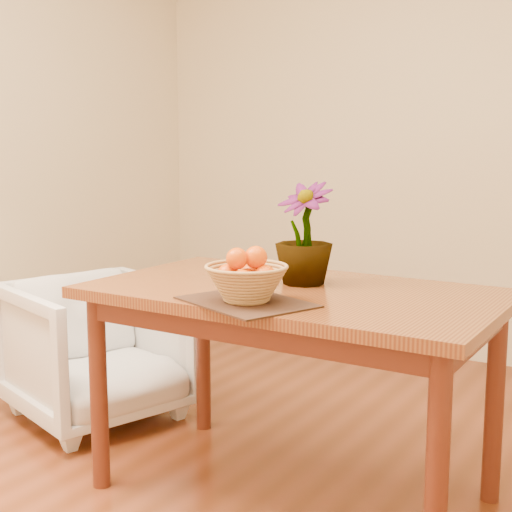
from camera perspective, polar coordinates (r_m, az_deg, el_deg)
The scene contains 7 objects.
wall_back at distance 4.23m, azimuth 16.07°, elevation 10.02°, with size 4.00×0.02×2.70m, color beige.
table at distance 2.48m, azimuth 2.99°, elevation -4.59°, with size 1.40×0.80×0.75m.
placemat at distance 2.23m, azimuth -0.76°, elevation -3.70°, with size 0.39×0.29×0.01m, color #321B12.
wicker_basket at distance 2.21m, azimuth -0.77°, elevation -2.30°, with size 0.26×0.26×0.11m.
orange_pile at distance 2.21m, azimuth -0.75°, elevation -1.18°, with size 0.18×0.18×0.13m.
potted_plant at distance 2.51m, azimuth 3.86°, elevation 1.81°, with size 0.20×0.20×0.36m, color #1A4814.
armchair at distance 3.33m, azimuth -12.60°, elevation -6.76°, with size 0.69×0.64×0.71m, color gray.
Camera 1 is at (1.15, -1.81, 1.23)m, focal length 50.00 mm.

